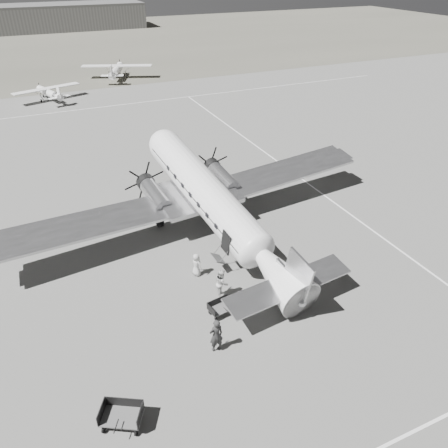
{
  "coord_description": "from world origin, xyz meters",
  "views": [
    {
      "loc": [
        -9.56,
        -21.06,
        17.6
      ],
      "look_at": [
        0.68,
        1.85,
        2.2
      ],
      "focal_mm": 35.0,
      "sensor_mm": 36.0,
      "label": 1
    }
  ],
  "objects_px": {
    "light_plane_right": "(117,71)",
    "dc3_airliner": "(212,203)",
    "hangar_main": "(66,16)",
    "light_plane_left": "(49,94)",
    "ramp_agent": "(222,283)",
    "baggage_cart_far": "(122,416)",
    "passenger": "(197,265)",
    "baggage_cart_near": "(221,308)",
    "ground_crew": "(216,335)"
  },
  "relations": [
    {
      "from": "light_plane_right",
      "to": "dc3_airliner",
      "type": "bearing_deg",
      "value": -73.58
    },
    {
      "from": "light_plane_right",
      "to": "hangar_main",
      "type": "bearing_deg",
      "value": 111.03
    },
    {
      "from": "light_plane_left",
      "to": "light_plane_right",
      "type": "height_order",
      "value": "light_plane_right"
    },
    {
      "from": "light_plane_left",
      "to": "ramp_agent",
      "type": "distance_m",
      "value": 48.8
    },
    {
      "from": "light_plane_right",
      "to": "ramp_agent",
      "type": "relative_size",
      "value": 6.11
    },
    {
      "from": "baggage_cart_far",
      "to": "passenger",
      "type": "relative_size",
      "value": 1.18
    },
    {
      "from": "ramp_agent",
      "to": "baggage_cart_near",
      "type": "bearing_deg",
      "value": 172.1
    },
    {
      "from": "baggage_cart_far",
      "to": "ramp_agent",
      "type": "height_order",
      "value": "ramp_agent"
    },
    {
      "from": "light_plane_left",
      "to": "baggage_cart_near",
      "type": "relative_size",
      "value": 6.41
    },
    {
      "from": "hangar_main",
      "to": "ramp_agent",
      "type": "distance_m",
      "value": 122.58
    },
    {
      "from": "light_plane_left",
      "to": "passenger",
      "type": "relative_size",
      "value": 6.02
    },
    {
      "from": "ramp_agent",
      "to": "dc3_airliner",
      "type": "bearing_deg",
      "value": -1.09
    },
    {
      "from": "ground_crew",
      "to": "passenger",
      "type": "relative_size",
      "value": 1.29
    },
    {
      "from": "light_plane_left",
      "to": "baggage_cart_far",
      "type": "height_order",
      "value": "light_plane_left"
    },
    {
      "from": "light_plane_right",
      "to": "passenger",
      "type": "xyz_separation_m",
      "value": [
        -6.92,
        -55.19,
        -0.42
      ]
    },
    {
      "from": "baggage_cart_far",
      "to": "passenger",
      "type": "xyz_separation_m",
      "value": [
        6.8,
        8.59,
        0.26
      ]
    },
    {
      "from": "passenger",
      "to": "dc3_airliner",
      "type": "bearing_deg",
      "value": -56.99
    },
    {
      "from": "light_plane_left",
      "to": "baggage_cart_near",
      "type": "xyz_separation_m",
      "value": [
        4.77,
        -49.95,
        -0.57
      ]
    },
    {
      "from": "dc3_airliner",
      "to": "passenger",
      "type": "height_order",
      "value": "dc3_airliner"
    },
    {
      "from": "light_plane_left",
      "to": "ground_crew",
      "type": "height_order",
      "value": "ground_crew"
    },
    {
      "from": "baggage_cart_near",
      "to": "baggage_cart_far",
      "type": "xyz_separation_m",
      "value": [
        -6.78,
        -4.63,
        0.11
      ]
    },
    {
      "from": "hangar_main",
      "to": "passenger",
      "type": "xyz_separation_m",
      "value": [
        -7.02,
        -119.89,
        -2.5
      ]
    },
    {
      "from": "dc3_airliner",
      "to": "ramp_agent",
      "type": "bearing_deg",
      "value": -114.93
    },
    {
      "from": "dc3_airliner",
      "to": "passenger",
      "type": "xyz_separation_m",
      "value": [
        -2.7,
        -3.74,
        -2.04
      ]
    },
    {
      "from": "ramp_agent",
      "to": "hangar_main",
      "type": "bearing_deg",
      "value": 14.08
    },
    {
      "from": "ground_crew",
      "to": "light_plane_right",
      "type": "bearing_deg",
      "value": -98.94
    },
    {
      "from": "light_plane_right",
      "to": "ground_crew",
      "type": "height_order",
      "value": "light_plane_right"
    },
    {
      "from": "ground_crew",
      "to": "passenger",
      "type": "xyz_separation_m",
      "value": [
        1.34,
        6.32,
        -0.23
      ]
    },
    {
      "from": "light_plane_left",
      "to": "baggage_cart_near",
      "type": "height_order",
      "value": "light_plane_left"
    },
    {
      "from": "ground_crew",
      "to": "light_plane_left",
      "type": "bearing_deg",
      "value": -87.52
    },
    {
      "from": "light_plane_left",
      "to": "ground_crew",
      "type": "bearing_deg",
      "value": -104.38
    },
    {
      "from": "baggage_cart_far",
      "to": "dc3_airliner",
      "type": "bearing_deg",
      "value": 81.61
    },
    {
      "from": "hangar_main",
      "to": "baggage_cart_near",
      "type": "height_order",
      "value": "hangar_main"
    },
    {
      "from": "ramp_agent",
      "to": "passenger",
      "type": "bearing_deg",
      "value": 31.86
    },
    {
      "from": "dc3_airliner",
      "to": "ground_crew",
      "type": "distance_m",
      "value": 10.99
    },
    {
      "from": "dc3_airliner",
      "to": "baggage_cart_near",
      "type": "xyz_separation_m",
      "value": [
        -2.72,
        -7.7,
        -2.42
      ]
    },
    {
      "from": "passenger",
      "to": "ramp_agent",
      "type": "bearing_deg",
      "value": 173.71
    },
    {
      "from": "dc3_airliner",
      "to": "light_plane_left",
      "type": "xyz_separation_m",
      "value": [
        -7.49,
        42.26,
        -1.84
      ]
    },
    {
      "from": "baggage_cart_near",
      "to": "ramp_agent",
      "type": "xyz_separation_m",
      "value": [
        0.68,
        1.46,
        0.54
      ]
    },
    {
      "from": "light_plane_right",
      "to": "baggage_cart_near",
      "type": "height_order",
      "value": "light_plane_right"
    },
    {
      "from": "light_plane_right",
      "to": "passenger",
      "type": "height_order",
      "value": "light_plane_right"
    },
    {
      "from": "light_plane_left",
      "to": "ground_crew",
      "type": "xyz_separation_m",
      "value": [
        3.45,
        -52.32,
        0.03
      ]
    },
    {
      "from": "passenger",
      "to": "light_plane_left",
      "type": "bearing_deg",
      "value": -15.16
    },
    {
      "from": "dc3_airliner",
      "to": "ramp_agent",
      "type": "xyz_separation_m",
      "value": [
        -2.04,
        -6.24,
        -1.88
      ]
    },
    {
      "from": "baggage_cart_far",
      "to": "light_plane_right",
      "type": "bearing_deg",
      "value": 107.1
    },
    {
      "from": "baggage_cart_far",
      "to": "ground_crew",
      "type": "height_order",
      "value": "ground_crew"
    },
    {
      "from": "baggage_cart_far",
      "to": "light_plane_left",
      "type": "bearing_deg",
      "value": 117.13
    },
    {
      "from": "light_plane_left",
      "to": "passenger",
      "type": "xyz_separation_m",
      "value": [
        4.78,
        -45.99,
        -0.2
      ]
    },
    {
      "from": "passenger",
      "to": "hangar_main",
      "type": "bearing_deg",
      "value": -24.45
    },
    {
      "from": "baggage_cart_near",
      "to": "passenger",
      "type": "relative_size",
      "value": 0.94
    }
  ]
}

